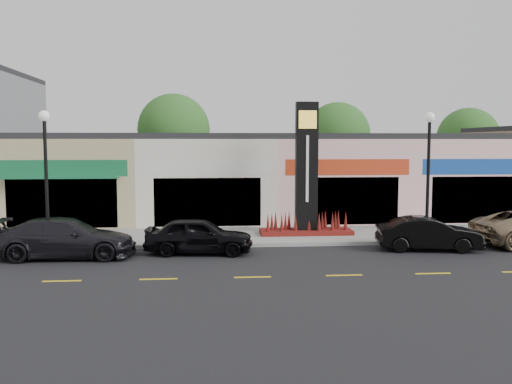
{
  "coord_description": "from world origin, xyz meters",
  "views": [
    {
      "loc": [
        -1.29,
        -20.07,
        4.34
      ],
      "look_at": [
        0.68,
        4.0,
        2.12
      ],
      "focal_mm": 38.0,
      "sensor_mm": 36.0,
      "label": 1
    }
  ],
  "objects_px": {
    "lamp_west_near": "(46,164)",
    "car_dark_sedan": "(66,238)",
    "lamp_east_near": "(428,162)",
    "car_black_sedan": "(199,235)",
    "pylon_sign": "(306,188)",
    "car_black_conv": "(428,234)"
  },
  "relations": [
    {
      "from": "lamp_east_near",
      "to": "car_black_conv",
      "type": "relative_size",
      "value": 1.34
    },
    {
      "from": "lamp_east_near",
      "to": "car_black_sedan",
      "type": "xyz_separation_m",
      "value": [
        -9.8,
        -1.58,
        -2.76
      ]
    },
    {
      "from": "lamp_east_near",
      "to": "car_dark_sedan",
      "type": "height_order",
      "value": "lamp_east_near"
    },
    {
      "from": "lamp_east_near",
      "to": "car_black_sedan",
      "type": "bearing_deg",
      "value": -170.83
    },
    {
      "from": "car_black_sedan",
      "to": "car_black_conv",
      "type": "relative_size",
      "value": 1.03
    },
    {
      "from": "lamp_east_near",
      "to": "car_black_sedan",
      "type": "relative_size",
      "value": 1.31
    },
    {
      "from": "lamp_west_near",
      "to": "car_dark_sedan",
      "type": "relative_size",
      "value": 1.06
    },
    {
      "from": "car_black_conv",
      "to": "lamp_east_near",
      "type": "bearing_deg",
      "value": -11.65
    },
    {
      "from": "lamp_west_near",
      "to": "pylon_sign",
      "type": "height_order",
      "value": "pylon_sign"
    },
    {
      "from": "lamp_west_near",
      "to": "lamp_east_near",
      "type": "bearing_deg",
      "value": 0.0
    },
    {
      "from": "lamp_west_near",
      "to": "car_dark_sedan",
      "type": "xyz_separation_m",
      "value": [
        1.22,
        -1.94,
        -2.73
      ]
    },
    {
      "from": "car_black_sedan",
      "to": "lamp_east_near",
      "type": "bearing_deg",
      "value": -75.35
    },
    {
      "from": "lamp_east_near",
      "to": "pylon_sign",
      "type": "relative_size",
      "value": 0.91
    },
    {
      "from": "lamp_east_near",
      "to": "car_black_sedan",
      "type": "height_order",
      "value": "lamp_east_near"
    },
    {
      "from": "lamp_west_near",
      "to": "car_black_sedan",
      "type": "xyz_separation_m",
      "value": [
        6.2,
        -1.58,
        -2.76
      ]
    },
    {
      "from": "lamp_west_near",
      "to": "car_black_conv",
      "type": "xyz_separation_m",
      "value": [
        15.39,
        -1.69,
        -2.8
      ]
    },
    {
      "from": "lamp_west_near",
      "to": "lamp_east_near",
      "type": "xyz_separation_m",
      "value": [
        16.0,
        0.0,
        0.0
      ]
    },
    {
      "from": "pylon_sign",
      "to": "lamp_east_near",
      "type": "bearing_deg",
      "value": -18.75
    },
    {
      "from": "lamp_east_near",
      "to": "car_black_sedan",
      "type": "distance_m",
      "value": 10.31
    },
    {
      "from": "car_dark_sedan",
      "to": "car_black_sedan",
      "type": "xyz_separation_m",
      "value": [
        4.98,
        0.36,
        -0.04
      ]
    },
    {
      "from": "lamp_east_near",
      "to": "car_dark_sedan",
      "type": "bearing_deg",
      "value": -172.51
    },
    {
      "from": "pylon_sign",
      "to": "car_black_conv",
      "type": "xyz_separation_m",
      "value": [
        4.39,
        -3.39,
        -1.6
      ]
    }
  ]
}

